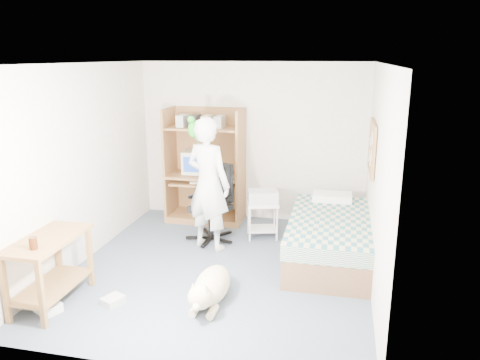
% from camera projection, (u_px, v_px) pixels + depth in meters
% --- Properties ---
extents(floor, '(4.00, 4.00, 0.00)m').
position_uv_depth(floor, '(221.00, 269.00, 5.86)').
color(floor, '#485162').
rests_on(floor, ground).
extents(wall_back, '(3.60, 0.02, 2.50)m').
position_uv_depth(wall_back, '(252.00, 142.00, 7.42)').
color(wall_back, beige).
rests_on(wall_back, floor).
extents(wall_right, '(0.02, 4.00, 2.50)m').
position_uv_depth(wall_right, '(377.00, 180.00, 5.16)').
color(wall_right, beige).
rests_on(wall_right, floor).
extents(wall_left, '(0.02, 4.00, 2.50)m').
position_uv_depth(wall_left, '(83.00, 165.00, 5.91)').
color(wall_left, beige).
rests_on(wall_left, floor).
extents(ceiling, '(3.60, 4.00, 0.02)m').
position_uv_depth(ceiling, '(219.00, 63.00, 5.21)').
color(ceiling, white).
rests_on(ceiling, wall_back).
extents(computer_hutch, '(1.20, 0.63, 1.80)m').
position_uv_depth(computer_hutch, '(206.00, 170.00, 7.43)').
color(computer_hutch, olive).
rests_on(computer_hutch, floor).
extents(bed, '(1.02, 2.02, 0.66)m').
position_uv_depth(bed, '(329.00, 238.00, 6.09)').
color(bed, brown).
rests_on(bed, floor).
extents(side_desk, '(0.50, 1.00, 0.75)m').
position_uv_depth(side_desk, '(49.00, 261.00, 4.92)').
color(side_desk, brown).
rests_on(side_desk, floor).
extents(corkboard, '(0.04, 0.94, 0.66)m').
position_uv_depth(corkboard, '(372.00, 147.00, 5.96)').
color(corkboard, olive).
rests_on(corkboard, wall_right).
extents(office_chair, '(0.63, 0.64, 1.09)m').
position_uv_depth(office_chair, '(213.00, 213.00, 6.71)').
color(office_chair, black).
rests_on(office_chair, floor).
extents(person, '(0.78, 0.65, 1.82)m').
position_uv_depth(person, '(208.00, 184.00, 6.29)').
color(person, silver).
rests_on(person, floor).
extents(parrot, '(0.13, 0.23, 0.37)m').
position_uv_depth(parrot, '(193.00, 128.00, 6.15)').
color(parrot, '#168C14').
rests_on(parrot, person).
extents(dog, '(0.37, 1.11, 0.42)m').
position_uv_depth(dog, '(210.00, 287.00, 5.01)').
color(dog, beige).
rests_on(dog, floor).
extents(printer_cart, '(0.52, 0.46, 0.53)m').
position_uv_depth(printer_cart, '(263.00, 214.00, 6.79)').
color(printer_cart, white).
rests_on(printer_cart, floor).
extents(printer, '(0.49, 0.42, 0.18)m').
position_uv_depth(printer, '(263.00, 197.00, 6.72)').
color(printer, '#B0B1AC').
rests_on(printer, printer_cart).
extents(crt_monitor, '(0.41, 0.43, 0.36)m').
position_uv_depth(crt_monitor, '(196.00, 162.00, 7.44)').
color(crt_monitor, beige).
rests_on(crt_monitor, computer_hutch).
extents(keyboard, '(0.47, 0.23, 0.03)m').
position_uv_depth(keyboard, '(205.00, 182.00, 7.32)').
color(keyboard, beige).
rests_on(keyboard, computer_hutch).
extents(pencil_cup, '(0.08, 0.08, 0.12)m').
position_uv_depth(pencil_cup, '(227.00, 173.00, 7.27)').
color(pencil_cup, gold).
rests_on(pencil_cup, computer_hutch).
extents(drink_glass, '(0.08, 0.08, 0.12)m').
position_uv_depth(drink_glass, '(33.00, 243.00, 4.56)').
color(drink_glass, '#3E1B09').
rests_on(drink_glass, side_desk).
extents(floor_box_a, '(0.31, 0.29, 0.10)m').
position_uv_depth(floor_box_a, '(48.00, 307.00, 4.86)').
color(floor_box_a, silver).
rests_on(floor_box_a, floor).
extents(floor_box_b, '(0.25, 0.27, 0.08)m').
position_uv_depth(floor_box_b, '(113.00, 300.00, 5.02)').
color(floor_box_b, '#ADADA8').
rests_on(floor_box_b, floor).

